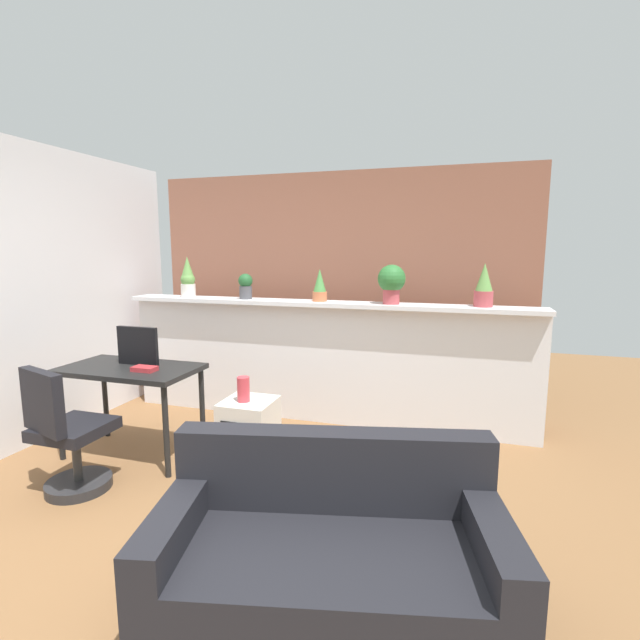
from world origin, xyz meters
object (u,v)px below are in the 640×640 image
tv_monitor (138,346)px  couch (330,560)px  office_chair (67,440)px  vase_on_shelf (243,389)px  potted_plant_1 (246,286)px  potted_plant_3 (392,281)px  book_on_desk (144,369)px  side_cube_shelf (249,431)px  potted_plant_2 (320,286)px  potted_plant_0 (188,279)px  desk (130,377)px  potted_plant_4 (484,286)px

tv_monitor → couch: (2.00, -1.25, -0.63)m
office_chair → vase_on_shelf: (0.95, 0.81, 0.21)m
potted_plant_1 → vase_on_shelf: bearing=-65.6°
potted_plant_3 → tv_monitor: 2.25m
office_chair → book_on_desk: office_chair is taller
office_chair → couch: bearing=-14.4°
side_cube_shelf → vase_on_shelf: size_ratio=2.52×
potted_plant_2 → office_chair: 2.43m
potted_plant_0 → side_cube_shelf: bearing=-40.9°
desk → office_chair: bearing=-91.4°
potted_plant_2 → potted_plant_0: bearing=-179.7°
potted_plant_0 → potted_plant_2: bearing=0.3°
potted_plant_1 → desk: 1.43m
potted_plant_2 → vase_on_shelf: 1.31m
potted_plant_1 → book_on_desk: bearing=-102.1°
potted_plant_0 → potted_plant_4: size_ratio=1.11×
couch → tv_monitor: bearing=148.0°
potted_plant_4 → book_on_desk: 2.90m
tv_monitor → side_cube_shelf: 1.15m
potted_plant_0 → potted_plant_2: (1.45, 0.01, -0.05)m
book_on_desk → vase_on_shelf: bearing=17.9°
potted_plant_0 → office_chair: (0.18, -1.83, -1.00)m
potted_plant_0 → potted_plant_1: potted_plant_0 is taller
potted_plant_1 → potted_plant_0: bearing=179.5°
potted_plant_3 → potted_plant_4: 0.80m
vase_on_shelf → potted_plant_0: bearing=137.8°
potted_plant_3 → office_chair: potted_plant_3 is taller
potted_plant_0 → vase_on_shelf: size_ratio=2.13×
tv_monitor → vase_on_shelf: (0.91, 0.08, -0.31)m
potted_plant_1 → office_chair: size_ratio=0.28×
office_chair → book_on_desk: 0.72m
desk → vase_on_shelf: 0.95m
potted_plant_0 → tv_monitor: size_ratio=1.14×
side_cube_shelf → book_on_desk: 0.95m
potted_plant_1 → potted_plant_3: bearing=-0.3°
potted_plant_3 → book_on_desk: (-1.73, -1.24, -0.64)m
couch → potted_plant_2: bearing=108.1°
potted_plant_1 → side_cube_shelf: (0.49, -0.99, -1.08)m
potted_plant_2 → side_cube_shelf: size_ratio=0.62×
potted_plant_4 → side_cube_shelf: bearing=-150.0°
potted_plant_2 → vase_on_shelf: bearing=-107.2°
potted_plant_1 → side_cube_shelf: potted_plant_1 is taller
potted_plant_4 → potted_plant_1: bearing=-179.2°
desk → side_cube_shelf: (0.96, 0.18, -0.42)m
potted_plant_2 → book_on_desk: 1.74m
tv_monitor → book_on_desk: size_ratio=1.97×
side_cube_shelf → book_on_desk: size_ratio=2.67×
book_on_desk → potted_plant_1: bearing=77.9°
potted_plant_4 → desk: bearing=-156.2°
desk → tv_monitor: tv_monitor is taller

